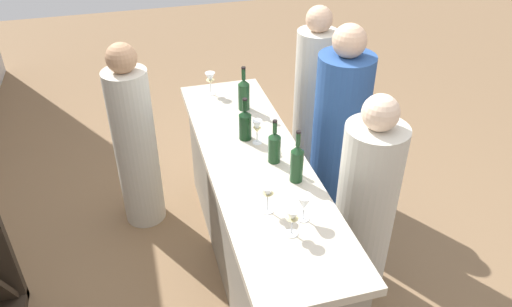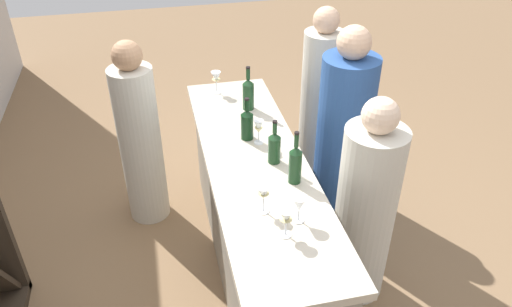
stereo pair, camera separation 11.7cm
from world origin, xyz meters
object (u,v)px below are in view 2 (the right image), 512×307
object	(u,v)px
wine_bottle_second_left_olive_green	(274,147)
person_center_guest	(319,107)
wine_glass_near_right	(286,218)
wine_bottle_second_right_olive_green	(248,93)
person_server_behind	(140,141)
wine_bottle_leftmost_olive_green	(295,163)
wine_glass_far_left	(263,194)
person_right_guest	(365,211)
wine_bottle_center_dark_green	(246,124)
wine_glass_near_left	(299,205)
person_left_guest	(342,143)
wine_glass_near_center	(259,128)
wine_glass_far_center	(216,78)

from	to	relation	value
wine_bottle_second_left_olive_green	person_center_guest	bearing A→B (deg)	-33.51
wine_glass_near_right	wine_bottle_second_right_olive_green	bearing A→B (deg)	-3.91
person_center_guest	person_server_behind	xyz separation A→B (m)	(-0.14, 1.41, -0.04)
wine_bottle_leftmost_olive_green	wine_glass_far_left	bearing A→B (deg)	132.50
wine_glass_near_right	wine_bottle_second_left_olive_green	bearing A→B (deg)	-9.29
person_right_guest	wine_bottle_leftmost_olive_green	bearing A→B (deg)	-24.98
wine_bottle_center_dark_green	wine_glass_far_left	world-z (taller)	wine_bottle_center_dark_green
wine_bottle_second_left_olive_green	wine_glass_near_right	size ratio (longest dim) A/B	1.80
wine_glass_near_left	person_right_guest	bearing A→B (deg)	-62.48
person_left_guest	person_center_guest	world-z (taller)	person_left_guest
person_left_guest	wine_glass_near_left	bearing A→B (deg)	79.01
wine_glass_near_left	wine_glass_near_center	xyz separation A→B (m)	(0.76, 0.03, 0.01)
wine_glass_near_left	person_left_guest	size ratio (longest dim) A/B	0.10
wine_bottle_second_left_olive_green	person_left_guest	distance (m)	0.76
wine_glass_near_left	person_right_guest	size ratio (longest dim) A/B	0.11
wine_bottle_center_dark_green	person_left_guest	bearing A→B (deg)	-83.47
person_center_guest	wine_bottle_center_dark_green	bearing A→B (deg)	49.52
person_right_guest	wine_glass_near_right	bearing A→B (deg)	12.28
wine_bottle_leftmost_olive_green	person_server_behind	size ratio (longest dim) A/B	0.23
wine_bottle_leftmost_olive_green	wine_bottle_center_dark_green	xyz separation A→B (m)	(0.51, 0.17, -0.02)
wine_glass_near_center	wine_bottle_center_dark_green	bearing A→B (deg)	41.48
person_server_behind	wine_bottle_second_right_olive_green	bearing A→B (deg)	-10.82
wine_glass_far_left	person_server_behind	world-z (taller)	person_server_behind
wine_bottle_center_dark_green	wine_bottle_second_right_olive_green	distance (m)	0.39
wine_bottle_center_dark_green	wine_glass_far_left	xyz separation A→B (m)	(-0.72, 0.06, 0.01)
person_right_guest	wine_bottle_center_dark_green	bearing A→B (deg)	-60.74
wine_glass_far_left	person_center_guest	bearing A→B (deg)	-30.02
person_left_guest	person_center_guest	bearing A→B (deg)	-69.33
wine_glass_near_center	wine_glass_far_left	distance (m)	0.66
wine_bottle_leftmost_olive_green	wine_glass_near_left	world-z (taller)	wine_bottle_leftmost_olive_green
wine_glass_near_right	person_server_behind	size ratio (longest dim) A/B	0.11
wine_glass_near_center	wine_glass_far_left	size ratio (longest dim) A/B	1.02
wine_bottle_leftmost_olive_green	wine_glass_far_center	distance (m)	1.21
wine_bottle_leftmost_olive_green	person_left_guest	bearing A→B (deg)	-42.18
wine_bottle_leftmost_olive_green	wine_glass_far_center	bearing A→B (deg)	12.30
person_center_guest	wine_glass_far_center	bearing A→B (deg)	5.44
wine_bottle_leftmost_olive_green	wine_glass_near_right	xyz separation A→B (m)	(-0.41, 0.17, -0.01)
wine_glass_far_left	person_center_guest	distance (m)	1.60
wine_glass_far_center	person_right_guest	size ratio (longest dim) A/B	0.12
wine_bottle_second_left_olive_green	person_center_guest	world-z (taller)	person_center_guest
wine_bottle_second_right_olive_green	person_left_guest	size ratio (longest dim) A/B	0.20
wine_bottle_leftmost_olive_green	wine_glass_near_center	size ratio (longest dim) A/B	1.99
wine_glass_far_center	person_center_guest	size ratio (longest dim) A/B	0.11
wine_glass_near_right	person_server_behind	world-z (taller)	person_server_behind
wine_glass_near_center	wine_glass_far_left	world-z (taller)	wine_glass_near_center
wine_glass_near_left	person_server_behind	distance (m)	1.58
wine_glass_near_left	wine_glass_near_right	size ratio (longest dim) A/B	0.95
person_center_guest	person_server_behind	size ratio (longest dim) A/B	1.05
person_left_guest	wine_bottle_leftmost_olive_green	bearing A→B (deg)	70.53
wine_glass_near_center	person_center_guest	xyz separation A→B (m)	(0.71, -0.66, -0.31)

